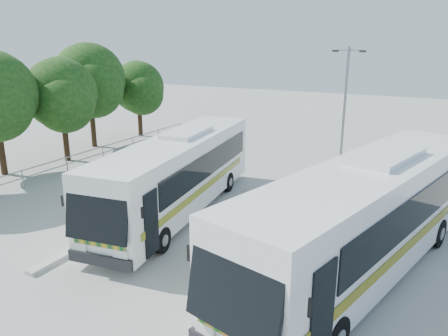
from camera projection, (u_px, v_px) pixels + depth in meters
The scene contains 9 objects.
ground at pixel (186, 224), 18.40m from camera, with size 100.00×100.00×0.00m, color #9B9B96.
kerb_divider at pixel (168, 199), 21.10m from camera, with size 0.40×16.00×0.15m, color #B2B2AD.
railing at pixel (79, 157), 26.02m from camera, with size 0.06×22.00×1.00m.
tree_far_c at pixel (62, 94), 26.91m from camera, with size 4.97×4.69×6.49m.
tree_far_d at pixel (90, 79), 30.43m from camera, with size 5.62×5.30×7.33m.
tree_far_e at pixel (139, 87), 34.22m from camera, with size 4.54×4.28×5.92m.
coach_main at pixel (178, 173), 19.22m from camera, with size 3.96×12.28×3.35m.
coach_adjacent at pixel (366, 216), 13.97m from camera, with size 5.87×13.56×3.70m.
lamppost at pixel (344, 109), 23.26m from camera, with size 1.74×0.36×7.13m.
Camera 1 is at (9.26, -14.34, 7.44)m, focal length 35.00 mm.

